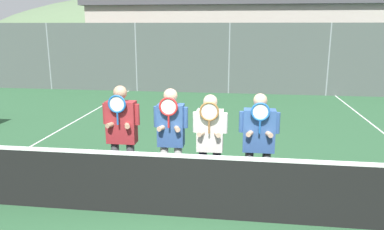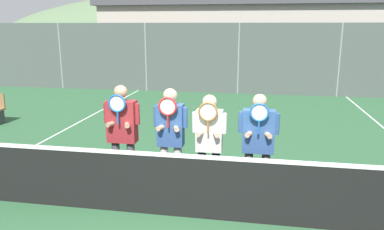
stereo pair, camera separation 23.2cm
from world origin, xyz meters
TOP-DOWN VIEW (x-y plane):
  - ground_plane at (0.00, 0.00)m, footprint 120.00×120.00m
  - hill_distant at (0.00, 60.82)m, footprint 90.32×50.18m
  - clubhouse_building at (0.18, 17.71)m, footprint 17.04×5.50m
  - fence_back at (-0.00, 10.35)m, footprint 23.26×0.06m
  - tennis_net at (0.00, 0.00)m, footprint 11.40×0.09m
  - court_line_left_sideline at (-4.24, 3.00)m, footprint 0.05×16.00m
  - player_leftmost at (-1.34, 0.71)m, footprint 0.61×0.34m
  - player_center_left at (-0.53, 0.70)m, footprint 0.55×0.34m
  - player_center_right at (0.09, 0.64)m, footprint 0.54×0.34m
  - player_rightmost at (0.84, 0.67)m, footprint 0.62×0.34m
  - car_far_left at (-7.84, 12.67)m, footprint 4.47×1.94m
  - car_left_of_center at (-2.78, 12.54)m, footprint 4.24×1.94m
  - car_center at (2.15, 12.78)m, footprint 4.22×2.00m

SIDE VIEW (x-z plane):
  - ground_plane at x=0.00m, z-range 0.00..0.00m
  - hill_distant at x=0.00m, z-range -8.78..8.78m
  - court_line_left_sideline at x=-4.24m, z-range 0.00..0.01m
  - tennis_net at x=0.00m, z-range -0.03..1.03m
  - car_far_left at x=-7.84m, z-range 0.03..1.70m
  - car_left_of_center at x=-2.78m, z-range 0.02..1.78m
  - car_center at x=2.15m, z-range 0.02..1.79m
  - player_center_right at x=0.09m, z-range 0.16..1.86m
  - player_rightmost at x=0.84m, z-range 0.16..1.90m
  - player_center_left at x=-0.53m, z-range 0.16..1.94m
  - player_leftmost at x=-1.34m, z-range 0.17..1.98m
  - fence_back at x=0.00m, z-range 0.00..2.83m
  - clubhouse_building at x=0.18m, z-range 0.02..4.16m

